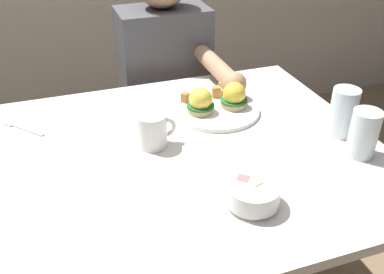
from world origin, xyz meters
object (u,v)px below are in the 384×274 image
object	(u,v)px
eggs_benedict_plate	(217,104)
fruit_bowl	(252,195)
coffee_mug	(152,129)
water_glass_near	(343,114)
dining_table	(160,188)
fork	(21,128)
water_glass_far	(363,136)
diner_person	(168,85)

from	to	relation	value
eggs_benedict_plate	fruit_bowl	distance (m)	0.45
coffee_mug	water_glass_near	size ratio (longest dim) A/B	0.80
fruit_bowl	water_glass_near	bearing A→B (deg)	28.13
fruit_bowl	water_glass_near	size ratio (longest dim) A/B	0.87
dining_table	fruit_bowl	xyz separation A→B (m)	(0.15, -0.26, 0.14)
fork	water_glass_far	bearing A→B (deg)	-27.25
eggs_benedict_plate	coffee_mug	world-z (taller)	coffee_mug
coffee_mug	water_glass_far	size ratio (longest dim) A/B	0.87
eggs_benedict_plate	dining_table	bearing A→B (deg)	-142.89
fruit_bowl	coffee_mug	distance (m)	0.35
eggs_benedict_plate	coffee_mug	size ratio (longest dim) A/B	2.43
fruit_bowl	fork	world-z (taller)	fruit_bowl
coffee_mug	dining_table	bearing A→B (deg)	-89.21
water_glass_near	water_glass_far	size ratio (longest dim) A/B	1.08
water_glass_near	diner_person	size ratio (longest dim) A/B	0.12
fruit_bowl	fork	distance (m)	0.72
dining_table	water_glass_far	distance (m)	0.55
water_glass_near	water_glass_far	distance (m)	0.11
eggs_benedict_plate	fruit_bowl	bearing A→B (deg)	-101.79
dining_table	eggs_benedict_plate	world-z (taller)	eggs_benedict_plate
dining_table	diner_person	size ratio (longest dim) A/B	1.05
diner_person	fork	bearing A→B (deg)	-148.49
dining_table	water_glass_far	size ratio (longest dim) A/B	9.37
fork	eggs_benedict_plate	bearing A→B (deg)	-8.88
fruit_bowl	fork	xyz separation A→B (m)	(-0.49, 0.53, -0.03)
coffee_mug	water_glass_far	distance (m)	0.55
fruit_bowl	water_glass_far	xyz separation A→B (m)	(0.36, 0.09, 0.03)
dining_table	fork	bearing A→B (deg)	141.57
fruit_bowl	coffee_mug	bearing A→B (deg)	115.28
fork	water_glass_near	distance (m)	0.92
eggs_benedict_plate	fruit_bowl	world-z (taller)	eggs_benedict_plate
fruit_bowl	water_glass_near	world-z (taller)	water_glass_near
dining_table	coffee_mug	distance (m)	0.17
fork	fruit_bowl	bearing A→B (deg)	-47.24
water_glass_far	water_glass_near	bearing A→B (deg)	82.86
fruit_bowl	diner_person	world-z (taller)	diner_person
water_glass_near	fruit_bowl	bearing A→B (deg)	-151.87
dining_table	water_glass_far	world-z (taller)	water_glass_far
fruit_bowl	fork	size ratio (longest dim) A/B	0.94
eggs_benedict_plate	water_glass_near	bearing A→B (deg)	-40.29
coffee_mug	water_glass_near	world-z (taller)	water_glass_near
fruit_bowl	water_glass_far	size ratio (longest dim) A/B	0.94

